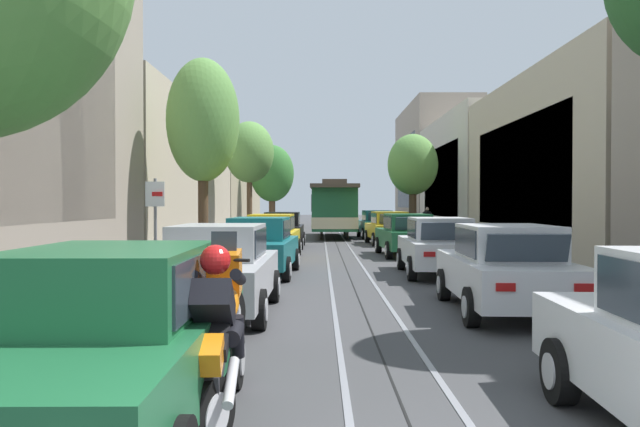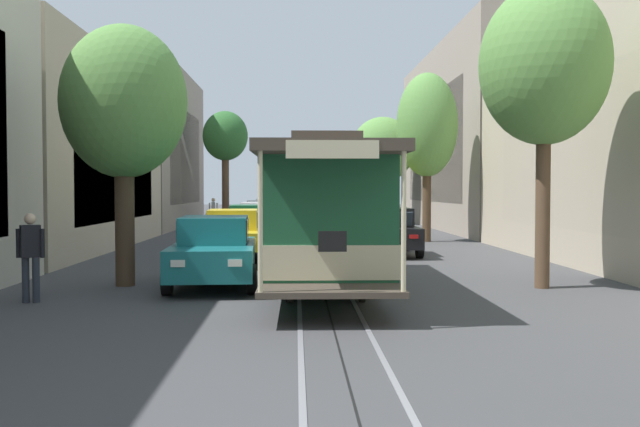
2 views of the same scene
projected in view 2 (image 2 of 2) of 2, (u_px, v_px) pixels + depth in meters
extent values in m
plane|color=#424244|center=(314.00, 257.00, 22.71)|extent=(160.00, 160.00, 0.00)
cube|color=gray|center=(338.00, 273.00, 18.46)|extent=(0.08, 70.82, 0.01)
cube|color=gray|center=(298.00, 273.00, 18.42)|extent=(0.08, 70.82, 0.01)
cube|color=black|center=(318.00, 273.00, 18.44)|extent=(0.03, 70.82, 0.01)
cube|color=gray|center=(474.00, 139.00, 39.51)|extent=(4.84, 20.64, 10.06)
cube|color=#2D3842|center=(432.00, 148.00, 39.44)|extent=(0.04, 14.66, 6.04)
cube|color=#2D3842|center=(586.00, 151.00, 18.57)|extent=(0.04, 14.66, 4.29)
cube|color=gray|center=(141.00, 149.00, 41.47)|extent=(5.39, 15.40, 9.16)
cube|color=#2D3842|center=(186.00, 157.00, 41.58)|extent=(0.04, 10.99, 5.50)
cube|color=#BCAD93|center=(63.00, 153.00, 25.84)|extent=(4.22, 15.40, 7.09)
cube|color=#2D3842|center=(120.00, 163.00, 25.92)|extent=(0.04, 10.99, 4.25)
cube|color=#1E6038|center=(344.00, 213.00, 45.72)|extent=(1.84, 4.32, 0.66)
cube|color=#1E6038|center=(345.00, 204.00, 45.55)|extent=(1.50, 2.08, 0.60)
cube|color=#2D3842|center=(344.00, 204.00, 46.39)|extent=(1.33, 0.23, 0.47)
cube|color=#2D3842|center=(346.00, 204.00, 44.37)|extent=(1.30, 0.21, 0.45)
cube|color=#2D3842|center=(333.00, 204.00, 45.52)|extent=(0.05, 1.81, 0.47)
cube|color=#2D3842|center=(356.00, 204.00, 45.59)|extent=(0.05, 1.81, 0.47)
cube|color=white|center=(334.00, 211.00, 47.85)|extent=(0.28, 0.04, 0.14)
cube|color=#B21414|center=(338.00, 213.00, 43.54)|extent=(0.28, 0.04, 0.12)
cube|color=white|center=(350.00, 211.00, 47.90)|extent=(0.28, 0.04, 0.14)
cube|color=#B21414|center=(356.00, 213.00, 43.59)|extent=(0.28, 0.04, 0.12)
cylinder|color=black|center=(330.00, 217.00, 47.03)|extent=(0.21, 0.64, 0.64)
cylinder|color=silver|center=(328.00, 217.00, 47.02)|extent=(0.02, 0.35, 0.35)
cylinder|color=black|center=(356.00, 217.00, 47.11)|extent=(0.21, 0.64, 0.64)
cylinder|color=silver|center=(357.00, 217.00, 47.11)|extent=(0.02, 0.35, 0.35)
cylinder|color=black|center=(332.00, 219.00, 44.37)|extent=(0.21, 0.64, 0.64)
cylinder|color=silver|center=(331.00, 219.00, 44.36)|extent=(0.02, 0.35, 0.35)
cylinder|color=black|center=(360.00, 219.00, 44.44)|extent=(0.21, 0.64, 0.64)
cylinder|color=silver|center=(362.00, 219.00, 44.45)|extent=(0.02, 0.35, 0.35)
cube|color=#B7B7BC|center=(351.00, 216.00, 40.09)|extent=(1.83, 4.31, 0.66)
cube|color=#B7B7BC|center=(352.00, 206.00, 39.91)|extent=(1.49, 2.07, 0.60)
cube|color=#2D3842|center=(351.00, 206.00, 40.75)|extent=(1.33, 0.23, 0.47)
cube|color=#2D3842|center=(353.00, 206.00, 38.73)|extent=(1.30, 0.21, 0.45)
cube|color=#2D3842|center=(339.00, 206.00, 39.89)|extent=(0.04, 1.81, 0.47)
cube|color=#2D3842|center=(365.00, 206.00, 39.94)|extent=(0.04, 1.81, 0.47)
cube|color=white|center=(340.00, 213.00, 42.22)|extent=(0.28, 0.04, 0.14)
cube|color=#B21414|center=(344.00, 216.00, 37.91)|extent=(0.28, 0.04, 0.12)
cube|color=white|center=(358.00, 213.00, 42.26)|extent=(0.28, 0.04, 0.14)
cube|color=#B21414|center=(365.00, 216.00, 37.94)|extent=(0.28, 0.04, 0.12)
cylinder|color=black|center=(335.00, 221.00, 41.40)|extent=(0.20, 0.64, 0.64)
cylinder|color=silver|center=(333.00, 221.00, 41.40)|extent=(0.02, 0.35, 0.35)
cylinder|color=black|center=(365.00, 221.00, 41.45)|extent=(0.20, 0.64, 0.64)
cylinder|color=silver|center=(366.00, 221.00, 41.46)|extent=(0.02, 0.35, 0.35)
cylinder|color=black|center=(337.00, 223.00, 38.74)|extent=(0.20, 0.64, 0.64)
cylinder|color=silver|center=(335.00, 223.00, 38.74)|extent=(0.02, 0.35, 0.35)
cylinder|color=black|center=(369.00, 223.00, 38.79)|extent=(0.20, 0.64, 0.64)
cylinder|color=silver|center=(371.00, 223.00, 38.79)|extent=(0.02, 0.35, 0.35)
cube|color=#196B70|center=(358.00, 221.00, 34.24)|extent=(1.99, 4.38, 0.66)
cube|color=#196B70|center=(358.00, 208.00, 34.07)|extent=(1.57, 2.13, 0.60)
cube|color=#2D3842|center=(357.00, 208.00, 34.91)|extent=(1.34, 0.28, 0.47)
cube|color=#2D3842|center=(359.00, 209.00, 32.89)|extent=(1.30, 0.26, 0.45)
cube|color=#2D3842|center=(343.00, 208.00, 34.08)|extent=(0.11, 1.81, 0.47)
cube|color=#2D3842|center=(374.00, 208.00, 34.06)|extent=(0.11, 1.81, 0.47)
cube|color=white|center=(346.00, 217.00, 36.40)|extent=(0.28, 0.05, 0.14)
cube|color=#B21414|center=(348.00, 221.00, 32.08)|extent=(0.28, 0.05, 0.12)
cube|color=white|center=(367.00, 217.00, 36.39)|extent=(0.28, 0.05, 0.14)
cube|color=#B21414|center=(372.00, 221.00, 32.07)|extent=(0.28, 0.05, 0.12)
cylinder|color=black|center=(340.00, 226.00, 35.59)|extent=(0.23, 0.65, 0.64)
cylinder|color=silver|center=(337.00, 226.00, 35.59)|extent=(0.04, 0.35, 0.35)
cylinder|color=black|center=(374.00, 226.00, 35.57)|extent=(0.23, 0.65, 0.64)
cylinder|color=silver|center=(376.00, 226.00, 35.57)|extent=(0.04, 0.35, 0.35)
cylinder|color=black|center=(341.00, 229.00, 32.93)|extent=(0.23, 0.65, 0.64)
cylinder|color=silver|center=(338.00, 229.00, 32.93)|extent=(0.04, 0.35, 0.35)
cylinder|color=black|center=(378.00, 229.00, 32.91)|extent=(0.23, 0.65, 0.64)
cylinder|color=silver|center=(380.00, 229.00, 32.91)|extent=(0.04, 0.35, 0.35)
cube|color=gold|center=(371.00, 227.00, 29.05)|extent=(1.93, 4.35, 0.66)
cube|color=gold|center=(372.00, 212.00, 28.88)|extent=(1.54, 2.11, 0.60)
cube|color=#2D3842|center=(370.00, 212.00, 29.72)|extent=(1.34, 0.26, 0.47)
cube|color=#2D3842|center=(374.00, 213.00, 27.70)|extent=(1.30, 0.24, 0.45)
cube|color=#2D3842|center=(353.00, 212.00, 28.87)|extent=(0.08, 1.81, 0.47)
cube|color=#2D3842|center=(390.00, 212.00, 28.88)|extent=(0.08, 1.81, 0.47)
cube|color=white|center=(355.00, 222.00, 31.20)|extent=(0.28, 0.05, 0.14)
cube|color=#B21414|center=(361.00, 227.00, 26.88)|extent=(0.28, 0.05, 0.12)
cube|color=white|center=(380.00, 222.00, 31.21)|extent=(0.28, 0.05, 0.14)
cube|color=#B21414|center=(390.00, 227.00, 26.89)|extent=(0.28, 0.05, 0.12)
cylinder|color=black|center=(349.00, 233.00, 30.39)|extent=(0.22, 0.65, 0.64)
cylinder|color=silver|center=(346.00, 233.00, 30.39)|extent=(0.03, 0.35, 0.35)
cylinder|color=black|center=(389.00, 233.00, 30.40)|extent=(0.22, 0.65, 0.64)
cylinder|color=silver|center=(392.00, 233.00, 30.40)|extent=(0.03, 0.35, 0.35)
cylinder|color=black|center=(352.00, 237.00, 27.72)|extent=(0.22, 0.65, 0.64)
cylinder|color=silver|center=(349.00, 237.00, 27.72)|extent=(0.03, 0.35, 0.35)
cylinder|color=black|center=(396.00, 237.00, 27.73)|extent=(0.22, 0.65, 0.64)
cylinder|color=silver|center=(399.00, 237.00, 27.73)|extent=(0.03, 0.35, 0.35)
cube|color=black|center=(387.00, 235.00, 23.64)|extent=(1.82, 4.31, 0.66)
cube|color=black|center=(388.00, 217.00, 23.47)|extent=(1.48, 2.07, 0.60)
cube|color=#2D3842|center=(384.00, 216.00, 24.30)|extent=(1.33, 0.23, 0.47)
cube|color=#2D3842|center=(392.00, 219.00, 22.29)|extent=(1.30, 0.20, 0.45)
cube|color=#2D3842|center=(365.00, 217.00, 23.44)|extent=(0.04, 1.81, 0.47)
cube|color=#2D3842|center=(410.00, 217.00, 23.49)|extent=(0.04, 1.81, 0.47)
cube|color=white|center=(364.00, 229.00, 25.78)|extent=(0.28, 0.04, 0.14)
cube|color=#B21414|center=(378.00, 237.00, 21.46)|extent=(0.28, 0.04, 0.12)
cube|color=white|center=(395.00, 229.00, 25.81)|extent=(0.28, 0.04, 0.14)
cube|color=#B21414|center=(414.00, 237.00, 21.49)|extent=(0.28, 0.04, 0.12)
cylinder|color=black|center=(358.00, 242.00, 24.95)|extent=(0.20, 0.64, 0.64)
cylinder|color=silver|center=(355.00, 242.00, 24.95)|extent=(0.02, 0.35, 0.35)
cylinder|color=black|center=(407.00, 242.00, 25.01)|extent=(0.20, 0.64, 0.64)
cylinder|color=silver|center=(410.00, 242.00, 25.01)|extent=(0.02, 0.35, 0.35)
cylinder|color=black|center=(365.00, 248.00, 22.29)|extent=(0.20, 0.64, 0.64)
cylinder|color=silver|center=(361.00, 248.00, 22.29)|extent=(0.02, 0.35, 0.35)
cylinder|color=black|center=(420.00, 248.00, 22.35)|extent=(0.20, 0.64, 0.64)
cylinder|color=silver|center=(423.00, 248.00, 22.35)|extent=(0.02, 0.35, 0.35)
cube|color=silver|center=(269.00, 213.00, 46.07)|extent=(1.98, 4.37, 0.66)
cube|color=silver|center=(269.00, 203.00, 46.20)|extent=(1.56, 2.13, 0.60)
cube|color=#2D3842|center=(268.00, 204.00, 45.36)|extent=(1.34, 0.28, 0.47)
cube|color=#2D3842|center=(270.00, 203.00, 47.38)|extent=(1.30, 0.25, 0.45)
cube|color=#2D3842|center=(280.00, 203.00, 46.19)|extent=(0.11, 1.81, 0.47)
cube|color=#2D3842|center=(258.00, 203.00, 46.20)|extent=(0.11, 1.81, 0.47)
cube|color=white|center=(275.00, 213.00, 43.90)|extent=(0.28, 0.05, 0.14)
cube|color=#B21414|center=(279.00, 210.00, 48.22)|extent=(0.28, 0.05, 0.12)
cube|color=white|center=(257.00, 213.00, 43.91)|extent=(0.28, 0.05, 0.14)
cube|color=#B21414|center=(263.00, 210.00, 48.23)|extent=(0.28, 0.05, 0.12)
cylinder|color=black|center=(281.00, 219.00, 44.74)|extent=(0.23, 0.65, 0.64)
cylinder|color=silver|center=(283.00, 219.00, 44.74)|extent=(0.04, 0.35, 0.35)
cylinder|color=black|center=(253.00, 219.00, 44.75)|extent=(0.23, 0.65, 0.64)
cylinder|color=silver|center=(252.00, 219.00, 44.76)|extent=(0.04, 0.35, 0.35)
cylinder|color=black|center=(283.00, 217.00, 47.40)|extent=(0.23, 0.65, 0.64)
cylinder|color=silver|center=(285.00, 217.00, 47.40)|extent=(0.04, 0.35, 0.35)
cylinder|color=black|center=(257.00, 217.00, 47.42)|extent=(0.23, 0.65, 0.64)
cylinder|color=silver|center=(256.00, 217.00, 47.42)|extent=(0.04, 0.35, 0.35)
cube|color=silver|center=(262.00, 217.00, 39.71)|extent=(1.97, 4.37, 0.66)
cube|color=silver|center=(262.00, 206.00, 39.84)|extent=(1.56, 2.12, 0.60)
cube|color=#2D3842|center=(260.00, 206.00, 39.00)|extent=(1.34, 0.28, 0.47)
cube|color=#2D3842|center=(264.00, 205.00, 41.02)|extent=(1.30, 0.25, 0.45)
cube|color=#2D3842|center=(275.00, 206.00, 39.83)|extent=(0.10, 1.81, 0.47)
cube|color=#2D3842|center=(249.00, 206.00, 39.84)|extent=(0.10, 1.81, 0.47)
cube|color=white|center=(268.00, 216.00, 37.54)|extent=(0.28, 0.05, 0.14)
cube|color=#B21414|center=(274.00, 214.00, 41.86)|extent=(0.28, 0.05, 0.12)
cube|color=white|center=(248.00, 216.00, 37.55)|extent=(0.28, 0.05, 0.14)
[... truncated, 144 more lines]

